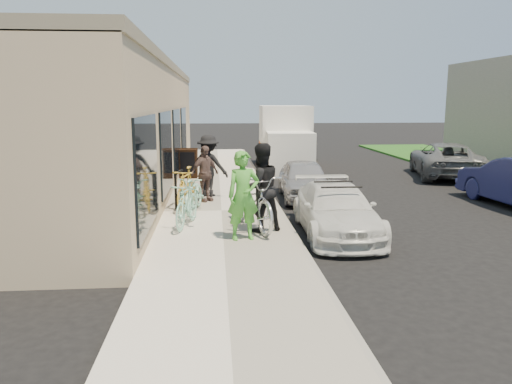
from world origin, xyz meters
name	(u,v)px	position (x,y,z in m)	size (l,w,h in m)	color
ground	(320,247)	(0.00, 0.00, 0.00)	(120.00, 120.00, 0.00)	black
sidewalk	(222,213)	(-2.00, 3.00, 0.07)	(3.00, 34.00, 0.15)	beige
curb	(280,212)	(-0.45, 3.00, 0.07)	(0.12, 34.00, 0.13)	gray
storefront	(125,126)	(-5.24, 7.99, 2.12)	(3.60, 20.00, 4.22)	#CCB88E
bike_rack	(179,185)	(-3.13, 3.54, 0.75)	(0.20, 0.69, 0.99)	black
sandwich_board	(188,163)	(-3.14, 8.70, 0.71)	(0.70, 0.71, 1.09)	black
sedan_white	(336,210)	(0.54, 0.92, 0.57)	(1.70, 3.95, 1.17)	silver
sedan_silver	(304,179)	(0.57, 5.15, 0.60)	(1.43, 3.55, 1.21)	#A4A3A9
moving_truck	(285,141)	(0.98, 12.29, 1.23)	(2.40, 5.75, 2.78)	white
far_car_gray	(445,160)	(6.97, 9.21, 0.68)	(2.26, 4.91, 1.36)	#56585B
tandem_bike	(253,201)	(-1.32, 1.09, 0.77)	(0.83, 2.37, 1.24)	silver
woman_rider	(243,196)	(-1.58, 0.20, 1.07)	(0.67, 0.44, 1.84)	green
man_standing	(260,188)	(-1.17, 0.85, 1.12)	(0.94, 0.73, 1.93)	black
cruiser_bike_a	(187,204)	(-2.81, 1.39, 0.67)	(0.49, 1.73, 1.04)	#91D9BF
cruiser_bike_b	(194,194)	(-2.70, 2.98, 0.61)	(0.61, 1.75, 0.92)	#91D9BF
cruiser_bike_c	(186,188)	(-2.92, 3.41, 0.69)	(0.51, 1.81, 1.09)	gold
bystander_a	(209,166)	(-2.35, 5.06, 1.07)	(1.19, 0.69, 1.85)	black
bystander_b	(205,174)	(-2.45, 4.29, 0.95)	(0.93, 0.39, 1.59)	brown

